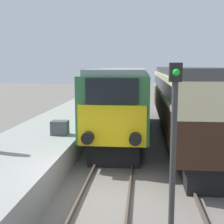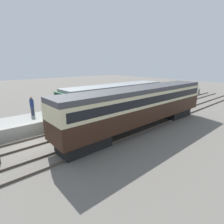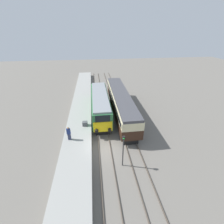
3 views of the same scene
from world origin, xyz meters
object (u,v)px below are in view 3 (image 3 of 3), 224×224
Objects in this scene: person_on_platform at (69,133)px; passenger_carriage at (121,102)px; locomotive at (100,104)px; signal_post at (123,149)px; luggage_crate at (85,124)px.

passenger_carriage is at bearing 43.03° from person_on_platform.
locomotive is at bearing 59.53° from person_on_platform.
signal_post is 7.94m from luggage_crate.
signal_post reaches higher than passenger_carriage.
passenger_carriage is 23.79× the size of luggage_crate.
locomotive is 3.41m from passenger_carriage.
luggage_crate is at bearing -143.55° from passenger_carriage.
locomotive is 0.76× the size of passenger_carriage.
locomotive is 5.02m from luggage_crate.
locomotive is 3.19× the size of signal_post.
person_on_platform is 7.09m from signal_post.
passenger_carriage is 4.21× the size of signal_post.
signal_post is at bearing -33.53° from person_on_platform.
locomotive is 6.97× the size of person_on_platform.
locomotive reaches higher than person_on_platform.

